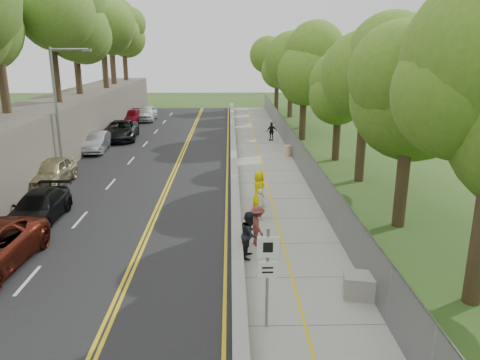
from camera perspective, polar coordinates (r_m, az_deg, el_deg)
ground at (r=17.09m, az=-1.13°, el=-12.00°), size 140.00×140.00×0.00m
road at (r=31.60m, az=-11.03°, el=1.03°), size 11.20×66.00×0.04m
sidewalk at (r=31.24m, az=3.49°, el=1.14°), size 4.20×66.00×0.05m
jersey_barrier at (r=31.07m, az=-0.74°, el=1.61°), size 0.42×66.00×0.60m
rock_embankment at (r=33.53m, az=-25.02°, el=4.15°), size 5.00×66.00×4.00m
chainlink_fence at (r=31.25m, az=7.36°, el=2.88°), size 0.04×66.00×2.00m
trees_embankment at (r=32.88m, az=-26.01°, el=18.81°), size 6.40×66.00×13.00m
trees_fenceside at (r=30.91m, az=12.21°, el=13.76°), size 7.00×66.00×14.00m
streetlight at (r=31.10m, az=-21.14°, el=8.70°), size 2.52×0.22×8.00m
signpost at (r=13.55m, az=3.38°, el=-10.60°), size 0.62×0.09×3.10m
construction_barrel at (r=35.29m, az=5.80°, el=3.55°), size 0.51×0.51×0.83m
concrete_block at (r=16.29m, az=14.55°, el=-12.35°), size 1.28×1.06×0.76m
car_3 at (r=23.91m, az=-23.32°, el=-3.09°), size 1.99×4.84×1.40m
car_4 at (r=29.85m, az=-22.00°, el=0.90°), size 1.98×4.77×1.61m
car_5 at (r=38.49m, az=-17.16°, el=4.46°), size 1.90×4.67×1.51m
car_6 at (r=42.86m, az=-14.33°, el=5.89°), size 3.27×6.15×1.64m
car_7 at (r=52.22m, az=-13.04°, el=7.54°), size 2.04×4.68×1.34m
car_8 at (r=53.46m, az=-11.29°, el=7.99°), size 1.96×4.78×1.62m
painter_0 at (r=23.98m, az=2.28°, el=-1.06°), size 0.85×1.06×1.89m
painter_1 at (r=22.21m, az=2.57°, el=-2.96°), size 0.55×0.65×1.53m
painter_2 at (r=18.29m, az=1.21°, el=-6.66°), size 0.87×1.03×1.86m
painter_3 at (r=19.39m, az=2.14°, el=-5.56°), size 0.88×1.22×1.70m
person_far at (r=41.10m, az=3.87°, el=5.94°), size 1.03×0.68×1.63m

